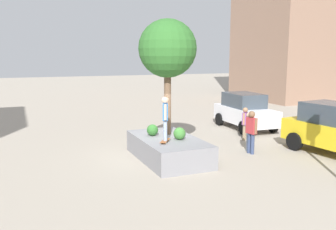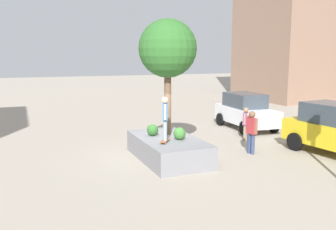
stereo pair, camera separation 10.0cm
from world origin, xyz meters
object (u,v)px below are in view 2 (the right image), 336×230
police_car (246,111)px  planter_ledge (168,149)px  pedestrian_crossing (246,121)px  skateboard (165,141)px  bystander_watching (249,129)px  skateboarder (165,115)px  plaza_tree (168,49)px  passerby_with_bag (252,129)px

police_car → planter_ledge: bearing=-57.7°
planter_ledge → pedestrian_crossing: size_ratio=2.55×
skateboard → pedestrian_crossing: pedestrian_crossing is taller
police_car → bystander_watching: bearing=-32.4°
skateboard → skateboarder: 0.95m
plaza_tree → police_car: plaza_tree is taller
skateboard → police_car: size_ratio=0.18×
bystander_watching → passerby_with_bag: passerby_with_bag is taller
pedestrian_crossing → police_car: bearing=145.7°
police_car → skateboard: bearing=-55.4°
police_car → passerby_with_bag: size_ratio=2.43×
skateboard → bystander_watching: 3.99m
planter_ledge → skateboarder: 1.59m
plaza_tree → pedestrian_crossing: (-0.98, 4.41, -3.34)m
police_car → pedestrian_crossing: (2.32, -1.58, -0.08)m
planter_ledge → police_car: police_car is taller
skateboarder → passerby_with_bag: 3.92m
planter_ledge → plaza_tree: (-0.66, 0.26, 3.82)m
planter_ledge → plaza_tree: plaza_tree is taller
passerby_with_bag → skateboarder: bearing=-89.2°
pedestrian_crossing → passerby_with_bag: (2.19, -1.20, 0.12)m
pedestrian_crossing → planter_ledge: bearing=-70.7°
skateboarder → passerby_with_bag: (-0.06, 3.83, -0.83)m
planter_ledge → plaza_tree: bearing=158.9°
plaza_tree → passerby_with_bag: plaza_tree is taller
planter_ledge → skateboard: (0.61, -0.36, 0.48)m
pedestrian_crossing → bystander_watching: bearing=-30.0°
planter_ledge → skateboard: skateboard is taller
plaza_tree → skateboard: (1.27, -0.62, -3.34)m
plaza_tree → police_car: bearing=118.8°
police_car → pedestrian_crossing: police_car is taller
skateboard → pedestrian_crossing: bearing=114.0°
planter_ledge → skateboard: bearing=-30.8°
bystander_watching → pedestrian_crossing: 2.12m
pedestrian_crossing → skateboard: bearing=-66.0°
skateboarder → passerby_with_bag: bearing=90.8°
planter_ledge → bystander_watching: 3.65m
skateboard → bystander_watching: bearing=95.8°
police_car → bystander_watching: 4.93m
skateboard → planter_ledge: bearing=149.2°
plaza_tree → bystander_watching: plaza_tree is taller
plaza_tree → police_car: 7.57m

